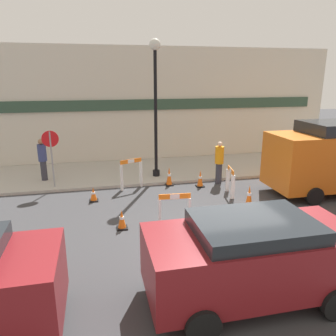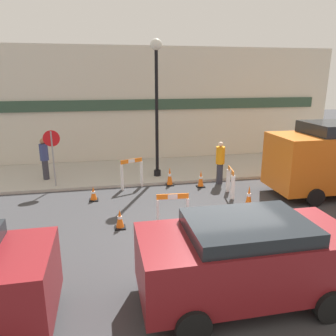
# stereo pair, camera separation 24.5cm
# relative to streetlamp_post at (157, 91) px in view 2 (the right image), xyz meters

# --- Properties ---
(ground_plane) EXTENTS (60.00, 60.00, 0.00)m
(ground_plane) POSITION_rel_streetlamp_post_xyz_m (0.74, -5.41, -3.56)
(ground_plane) COLOR #38383A
(sidewalk_slab) EXTENTS (18.00, 3.90, 0.11)m
(sidewalk_slab) POSITION_rel_streetlamp_post_xyz_m (0.74, 1.03, -3.51)
(sidewalk_slab) COLOR #ADA89E
(sidewalk_slab) RESTS_ON ground_plane
(storefront_facade) EXTENTS (18.00, 0.22, 5.50)m
(storefront_facade) POSITION_rel_streetlamp_post_xyz_m (0.74, 3.06, -0.81)
(storefront_facade) COLOR beige
(storefront_facade) RESTS_ON ground_plane
(streetlamp_post) EXTENTS (0.44, 0.44, 5.39)m
(streetlamp_post) POSITION_rel_streetlamp_post_xyz_m (0.00, 0.00, 0.00)
(streetlamp_post) COLOR black
(streetlamp_post) RESTS_ON sidewalk_slab
(stop_sign) EXTENTS (0.60, 0.06, 2.12)m
(stop_sign) POSITION_rel_streetlamp_post_xyz_m (-4.00, -0.54, -2.03)
(stop_sign) COLOR gray
(stop_sign) RESTS_ON sidewalk_slab
(barricade_0) EXTENTS (0.27, 0.85, 1.00)m
(barricade_0) POSITION_rel_streetlamp_post_xyz_m (2.21, -2.54, -3.02)
(barricade_0) COLOR white
(barricade_0) RESTS_ON ground_plane
(barricade_1) EXTENTS (0.87, 0.46, 1.15)m
(barricade_1) POSITION_rel_streetlamp_post_xyz_m (-1.15, -1.06, -2.94)
(barricade_1) COLOR white
(barricade_1) RESTS_ON ground_plane
(barricade_2) EXTENTS (0.90, 0.20, 1.01)m
(barricade_2) POSITION_rel_streetlamp_post_xyz_m (-0.35, -4.67, -3.01)
(barricade_2) COLOR white
(barricade_2) RESTS_ON ground_plane
(traffic_cone_0) EXTENTS (0.30, 0.30, 0.72)m
(traffic_cone_0) POSITION_rel_streetlamp_post_xyz_m (2.40, -3.68, -3.21)
(traffic_cone_0) COLOR black
(traffic_cone_0) RESTS_ON ground_plane
(traffic_cone_1) EXTENTS (0.30, 0.30, 0.50)m
(traffic_cone_1) POSITION_rel_streetlamp_post_xyz_m (-2.57, -2.10, -3.32)
(traffic_cone_1) COLOR black
(traffic_cone_1) RESTS_ON ground_plane
(traffic_cone_2) EXTENTS (0.30, 0.30, 0.74)m
(traffic_cone_2) POSITION_rel_streetlamp_post_xyz_m (0.32, -1.01, -3.20)
(traffic_cone_2) COLOR black
(traffic_cone_2) RESTS_ON ground_plane
(traffic_cone_3) EXTENTS (0.30, 0.30, 0.66)m
(traffic_cone_3) POSITION_rel_streetlamp_post_xyz_m (1.45, -1.45, -3.24)
(traffic_cone_3) COLOR black
(traffic_cone_3) RESTS_ON ground_plane
(traffic_cone_4) EXTENTS (0.30, 0.30, 0.56)m
(traffic_cone_4) POSITION_rel_streetlamp_post_xyz_m (-1.81, -4.42, -3.29)
(traffic_cone_4) COLOR black
(traffic_cone_4) RESTS_ON ground_plane
(person_worker) EXTENTS (0.47, 0.47, 1.68)m
(person_worker) POSITION_rel_streetlamp_post_xyz_m (2.31, -1.16, -2.66)
(person_worker) COLOR #33333D
(person_worker) RESTS_ON ground_plane
(person_pedestrian) EXTENTS (0.34, 0.34, 1.67)m
(person_pedestrian) POSITION_rel_streetlamp_post_xyz_m (-4.47, 0.39, -2.55)
(person_pedestrian) COLOR #33333D
(person_pedestrian) RESTS_ON sidewalk_slab
(parked_car_1) EXTENTS (3.95, 1.89, 1.64)m
(parked_car_1) POSITION_rel_streetlamp_post_xyz_m (0.32, -7.94, -2.63)
(parked_car_1) COLOR maroon
(parked_car_1) RESTS_ON ground_plane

